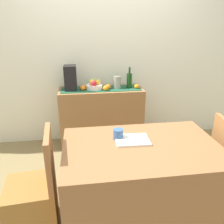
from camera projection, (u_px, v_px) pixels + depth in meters
The scene contains 20 objects.
ground_plane at pixel (117, 182), 2.60m from camera, with size 6.40×6.40×0.02m, color olive.
room_wall_rear at pixel (104, 48), 3.20m from camera, with size 6.40×0.06×2.70m, color silver.
sideboard_console at pixel (102, 117), 3.28m from camera, with size 1.14×0.42×0.83m, color olive.
table_runner at pixel (101, 89), 3.13m from camera, with size 1.07×0.32×0.01m, color #1B4B34.
fruit_bowl at pixel (94, 87), 3.11m from camera, with size 0.22×0.22×0.06m, color white.
apple_upper at pixel (94, 83), 3.03m from camera, with size 0.07×0.07×0.07m, color red.
apple_left at pixel (98, 82), 3.10m from camera, with size 0.07×0.07×0.07m, color gold.
apple_front at pixel (92, 82), 3.09m from camera, with size 0.07×0.07×0.07m, color gold.
apple_center at pixel (95, 81), 3.14m from camera, with size 0.07×0.07×0.07m, color #8BB42F.
wine_bottle at pixel (129, 80), 3.15m from camera, with size 0.07×0.07×0.29m.
coffee_maker at pixel (70, 78), 3.02m from camera, with size 0.16×0.18×0.33m, color black.
ceramic_vase at pixel (117, 82), 3.13m from camera, with size 0.10×0.10×0.17m, color gray.
orange_loose_end at pixel (106, 88), 3.04m from camera, with size 0.07×0.07×0.07m, color orange.
orange_loose_mid at pixel (108, 87), 3.11m from camera, with size 0.07×0.07×0.07m, color orange.
orange_loose_far at pixel (83, 88), 3.05m from camera, with size 0.07×0.07×0.07m, color orange.
orange_loose_near_bowl at pixel (137, 86), 3.14m from camera, with size 0.07×0.07×0.07m, color orange.
dining_table at pixel (140, 183), 2.00m from camera, with size 1.28×0.84×0.74m, color brown.
open_book at pixel (132, 140), 1.94m from camera, with size 0.28×0.21×0.02m, color white.
coffee_cup at pixel (118, 134), 1.96m from camera, with size 0.09×0.09×0.09m, color #34588C.
chair_near_window at pixel (34, 203), 1.92m from camera, with size 0.43×0.43×0.90m.
Camera 1 is at (-0.36, -2.11, 1.66)m, focal length 36.90 mm.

